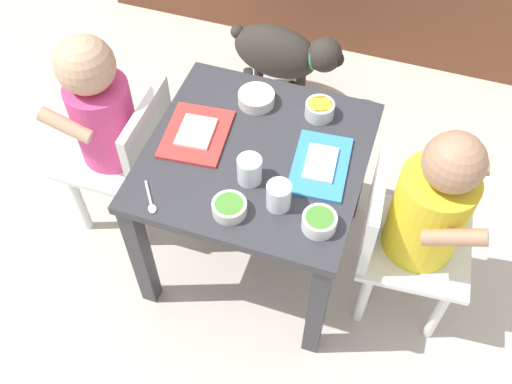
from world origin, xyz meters
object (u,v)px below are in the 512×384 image
Objects in this scene: seated_child_right at (425,212)px; dog at (283,54)px; veggie_bowl_far at (320,109)px; food_tray_right at (320,165)px; water_cup_left at (279,197)px; food_tray_left at (196,133)px; seated_child_left at (106,117)px; spoon_by_left_tray at (150,200)px; cereal_bowl_right_side at (256,98)px; water_cup_right at (250,171)px; dining_table at (256,174)px; cereal_bowl_left_side at (319,222)px; veggie_bowl_near at (230,207)px.

seated_child_right is 0.92m from dog.
food_tray_right is at bearing -74.11° from veggie_bowl_far.
dog is 0.89m from water_cup_left.
food_tray_left and food_tray_right have the same top height.
dog is (-0.56, 0.69, -0.21)m from seated_child_right.
veggie_bowl_far is (0.28, 0.17, 0.02)m from food_tray_left.
food_tray_left is (0.27, -0.01, 0.04)m from seated_child_left.
water_cup_left is at bearing -28.61° from food_tray_left.
food_tray_right is 2.46× the size of spoon_by_left_tray.
cereal_bowl_right_side reaches higher than food_tray_right.
water_cup_right is at bearing -170.57° from seated_child_right.
seated_child_left is at bearing 135.93° from spoon_by_left_tray.
dining_table is at bearing -177.20° from food_tray_right.
dog is 5.35× the size of cereal_bowl_left_side.
water_cup_right is 0.28m from veggie_bowl_far.
veggie_bowl_far is (-0.05, 0.17, 0.02)m from food_tray_right.
cereal_bowl_left_side is (0.04, -0.18, 0.01)m from food_tray_right.
dog is 0.92m from veggie_bowl_near.
veggie_bowl_near is (-0.12, -0.37, -0.01)m from veggie_bowl_far.
dog is 0.95m from cereal_bowl_left_side.
food_tray_left is 2.16× the size of cereal_bowl_right_side.
food_tray_left is at bearing 177.20° from dining_table.
dining_table is 7.15× the size of veggie_bowl_far.
veggie_bowl_near is at bearing 9.34° from spoon_by_left_tray.
cereal_bowl_right_side reaches higher than spoon_by_left_tray.
seated_child_right reaches higher than veggie_bowl_far.
seated_child_left is 0.67m from cereal_bowl_left_side.
food_tray_left is at bearing 152.14° from water_cup_right.
seated_child_right is at bearing 22.18° from veggie_bowl_near.
dog is 4.33× the size of cereal_bowl_right_side.
food_tray_right is at bearing 50.81° from veggie_bowl_near.
veggie_bowl_far reaches higher than veggie_bowl_near.
veggie_bowl_near reaches higher than dining_table.
dining_table is 6.74× the size of veggie_bowl_near.
water_cup_left reaches higher than veggie_bowl_near.
water_cup_right is 0.92× the size of veggie_bowl_far.
veggie_bowl_far is 0.39m from veggie_bowl_near.
cereal_bowl_right_side and veggie_bowl_near have the same top height.
food_tray_right is 0.42m from spoon_by_left_tray.
food_tray_right is at bearing -0.94° from seated_child_left.
cereal_bowl_right_side reaches higher than dog.
water_cup_left is 0.87× the size of cereal_bowl_left_side.
spoon_by_left_tray is at bearing -93.80° from dog.
seated_child_left is 0.87m from seated_child_right.
seated_child_left is 0.41m from cereal_bowl_right_side.
seated_child_right is 6.97× the size of cereal_bowl_right_side.
dining_table is 0.14m from water_cup_right.
spoon_by_left_tray is at bearing -163.27° from water_cup_left.
cereal_bowl_right_side is at bearing 71.53° from spoon_by_left_tray.
water_cup_left is at bearing -113.66° from food_tray_right.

